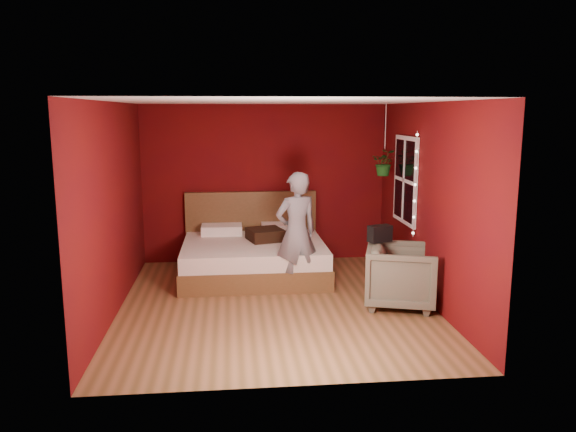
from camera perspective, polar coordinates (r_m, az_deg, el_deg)
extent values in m
plane|color=#8E5C38|center=(7.43, -1.24, -8.92)|extent=(4.50, 4.50, 0.00)
cube|color=#5C0C09|center=(9.34, -2.41, 3.30)|extent=(4.00, 0.02, 2.60)
cube|color=#5C0C09|center=(4.90, 0.88, -3.34)|extent=(4.00, 0.02, 2.60)
cube|color=#5C0C09|center=(7.23, -17.37, 0.70)|extent=(0.02, 4.50, 2.60)
cube|color=#5C0C09|center=(7.54, 14.14, 1.24)|extent=(0.02, 4.50, 2.60)
cube|color=white|center=(7.01, -1.32, 11.63)|extent=(4.00, 4.50, 0.02)
cube|color=white|center=(8.34, 11.84, 3.60)|extent=(0.04, 0.97, 1.27)
cube|color=black|center=(8.34, 11.74, 3.60)|extent=(0.02, 0.85, 1.15)
cube|color=white|center=(8.33, 11.71, 3.60)|extent=(0.03, 0.05, 1.15)
cube|color=white|center=(8.33, 11.71, 3.60)|extent=(0.03, 0.85, 0.05)
cylinder|color=silver|center=(7.84, 12.79, 3.13)|extent=(0.01, 0.01, 1.45)
sphere|color=#FFF2CC|center=(7.95, 12.59, -1.70)|extent=(0.04, 0.04, 0.04)
sphere|color=#FFF2CC|center=(7.90, 12.66, -0.11)|extent=(0.04, 0.04, 0.04)
sphere|color=#FFF2CC|center=(7.87, 12.73, 1.50)|extent=(0.04, 0.04, 0.04)
sphere|color=#FFF2CC|center=(7.84, 12.79, 3.13)|extent=(0.04, 0.04, 0.04)
sphere|color=#FFF2CC|center=(7.81, 12.86, 4.76)|extent=(0.04, 0.04, 0.04)
sphere|color=#FFF2CC|center=(7.79, 12.93, 6.41)|extent=(0.04, 0.04, 0.04)
sphere|color=#FFF2CC|center=(7.78, 12.99, 8.06)|extent=(0.04, 0.04, 0.04)
cube|color=brown|center=(8.60, -3.49, -5.17)|extent=(2.15, 1.83, 0.30)
cube|color=white|center=(8.53, -3.51, -3.43)|extent=(2.11, 1.79, 0.24)
cube|color=brown|center=(9.34, -3.76, -1.12)|extent=(2.15, 0.09, 1.18)
cube|color=white|center=(9.08, -6.75, -1.37)|extent=(0.65, 0.41, 0.15)
cube|color=white|center=(9.11, -0.65, -1.25)|extent=(0.65, 0.41, 0.15)
imported|color=slate|center=(7.71, 0.86, -1.70)|extent=(0.71, 0.58, 1.68)
imported|color=#61614D|center=(7.40, 11.41, -5.97)|extent=(1.09, 1.07, 0.80)
cube|color=black|center=(7.43, 9.31, -1.77)|extent=(0.34, 0.24, 0.22)
cube|color=black|center=(8.59, -2.32, -1.89)|extent=(0.61, 0.61, 0.18)
cylinder|color=silver|center=(8.67, 9.88, 8.95)|extent=(0.01, 0.01, 0.68)
imported|color=#1E601B|center=(8.70, 9.77, 5.37)|extent=(0.44, 0.41, 0.40)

